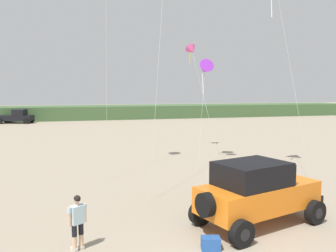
{
  "coord_description": "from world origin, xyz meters",
  "views": [
    {
      "loc": [
        -3.62,
        -7.28,
        4.7
      ],
      "look_at": [
        -0.6,
        4.21,
        3.49
      ],
      "focal_mm": 37.45,
      "sensor_mm": 36.0,
      "label": 1
    }
  ],
  "objects_px": {
    "jeep": "(257,191)",
    "kite_white_parafoil": "(192,50)",
    "person_watching": "(77,220)",
    "cooler_box": "(211,243)",
    "kite_green_box": "(205,69)",
    "distant_pickup": "(17,117)"
  },
  "relations": [
    {
      "from": "jeep",
      "to": "person_watching",
      "type": "height_order",
      "value": "jeep"
    },
    {
      "from": "person_watching",
      "to": "kite_white_parafoil",
      "type": "relative_size",
      "value": 0.2
    },
    {
      "from": "jeep",
      "to": "distant_pickup",
      "type": "bearing_deg",
      "value": 108.3
    },
    {
      "from": "kite_white_parafoil",
      "to": "kite_green_box",
      "type": "height_order",
      "value": "kite_white_parafoil"
    },
    {
      "from": "cooler_box",
      "to": "kite_white_parafoil",
      "type": "xyz_separation_m",
      "value": [
        5.0,
        16.69,
        7.56
      ]
    },
    {
      "from": "jeep",
      "to": "kite_green_box",
      "type": "relative_size",
      "value": 0.73
    },
    {
      "from": "kite_white_parafoil",
      "to": "kite_green_box",
      "type": "xyz_separation_m",
      "value": [
        -0.3,
        -3.68,
        -1.62
      ]
    },
    {
      "from": "person_watching",
      "to": "kite_white_parafoil",
      "type": "bearing_deg",
      "value": 60.8
    },
    {
      "from": "distant_pickup",
      "to": "kite_green_box",
      "type": "xyz_separation_m",
      "value": [
        16.62,
        -31.3,
        5.19
      ]
    },
    {
      "from": "person_watching",
      "to": "jeep",
      "type": "bearing_deg",
      "value": 4.16
    },
    {
      "from": "kite_green_box",
      "to": "distant_pickup",
      "type": "bearing_deg",
      "value": 117.96
    },
    {
      "from": "kite_white_parafoil",
      "to": "distant_pickup",
      "type": "bearing_deg",
      "value": 121.49
    },
    {
      "from": "cooler_box",
      "to": "kite_white_parafoil",
      "type": "height_order",
      "value": "kite_white_parafoil"
    },
    {
      "from": "distant_pickup",
      "to": "jeep",
      "type": "bearing_deg",
      "value": -71.7
    },
    {
      "from": "kite_green_box",
      "to": "jeep",
      "type": "bearing_deg",
      "value": -101.78
    },
    {
      "from": "person_watching",
      "to": "kite_green_box",
      "type": "height_order",
      "value": "kite_green_box"
    },
    {
      "from": "jeep",
      "to": "kite_white_parafoil",
      "type": "bearing_deg",
      "value": 79.89
    },
    {
      "from": "jeep",
      "to": "person_watching",
      "type": "xyz_separation_m",
      "value": [
        -6.07,
        -0.44,
        -0.26
      ]
    },
    {
      "from": "distant_pickup",
      "to": "kite_white_parafoil",
      "type": "height_order",
      "value": "kite_white_parafoil"
    },
    {
      "from": "distant_pickup",
      "to": "kite_green_box",
      "type": "relative_size",
      "value": 0.72
    },
    {
      "from": "person_watching",
      "to": "kite_green_box",
      "type": "xyz_separation_m",
      "value": [
        8.49,
        12.06,
        5.19
      ]
    },
    {
      "from": "kite_green_box",
      "to": "cooler_box",
      "type": "bearing_deg",
      "value": -109.83
    }
  ]
}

